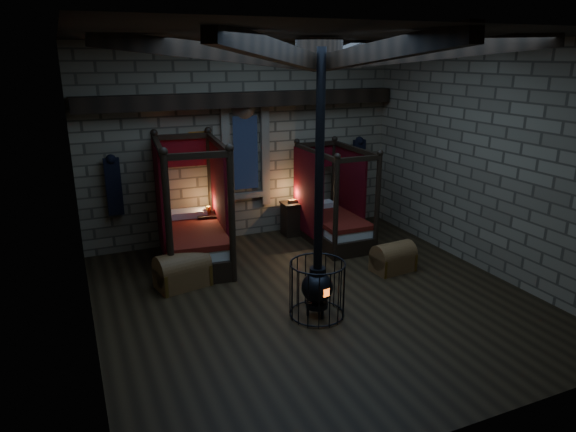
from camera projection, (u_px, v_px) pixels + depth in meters
name	position (u px, v px, depth m)	size (l,w,h in m)	color
room	(316.00, 69.00, 7.66)	(7.02, 7.02, 4.29)	black
bed_left	(193.00, 233.00, 10.10)	(1.43, 2.40, 2.40)	black
bed_right	(332.00, 219.00, 11.21)	(1.07, 2.00, 2.07)	black
trunk_left	(182.00, 271.00, 9.06)	(1.00, 0.75, 0.66)	brown
trunk_right	(393.00, 258.00, 9.73)	(0.82, 0.56, 0.57)	brown
nightstand_left	(209.00, 230.00, 10.86)	(0.54, 0.52, 0.92)	black
nightstand_right	(292.00, 218.00, 11.66)	(0.48, 0.46, 0.83)	black
stove	(317.00, 282.00, 7.96)	(0.87, 0.87, 4.05)	black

